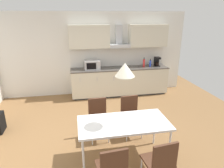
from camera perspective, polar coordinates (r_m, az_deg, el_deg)
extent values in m
cube|color=brown|center=(4.51, -3.94, -14.93)|extent=(8.07, 7.96, 0.02)
cube|color=silver|center=(6.55, -7.09, 8.42)|extent=(6.46, 0.10, 2.62)
cube|color=#333333|center=(6.70, 2.16, -2.66)|extent=(2.98, 0.56, 0.05)
cube|color=beige|center=(6.56, 2.21, 0.89)|extent=(3.10, 0.61, 0.82)
cube|color=#4C4742|center=(6.43, 2.26, 4.51)|extent=(3.12, 0.63, 0.03)
cube|color=silver|center=(6.04, -9.14, 1.11)|extent=(0.01, 0.01, 0.14)
cube|color=silver|center=(6.07, -4.26, 1.40)|extent=(0.01, 0.01, 0.14)
cube|color=silver|center=(6.15, 0.53, 1.67)|extent=(0.01, 0.01, 0.14)
cube|color=silver|center=(6.26, 5.19, 1.93)|extent=(0.01, 0.01, 0.14)
cube|color=silver|center=(6.64, 1.73, 7.76)|extent=(3.10, 0.02, 0.60)
cube|color=beige|center=(6.25, -6.54, 13.30)|extent=(1.23, 0.34, 0.69)
cube|color=beige|center=(6.66, 10.23, 13.48)|extent=(1.23, 0.34, 0.69)
cube|color=#B7BABF|center=(6.40, 2.11, 10.88)|extent=(0.65, 0.40, 0.10)
cube|color=#B7BABF|center=(6.47, 1.93, 13.83)|extent=(0.20, 0.16, 0.64)
cube|color=#ADADB2|center=(6.26, -5.68, 5.49)|extent=(0.48, 0.34, 0.28)
cube|color=black|center=(6.09, -5.91, 5.09)|extent=(0.29, 0.01, 0.20)
cube|color=black|center=(6.81, 12.68, 5.10)|extent=(0.18, 0.18, 0.02)
cylinder|color=black|center=(6.79, 12.75, 5.65)|extent=(0.12, 0.12, 0.12)
cube|color=black|center=(6.84, 12.57, 6.36)|extent=(0.16, 0.08, 0.30)
cube|color=black|center=(6.75, 12.87, 7.22)|extent=(0.18, 0.16, 0.06)
cylinder|color=red|center=(6.59, 9.10, 5.90)|extent=(0.07, 0.07, 0.25)
cylinder|color=black|center=(6.56, 9.18, 7.22)|extent=(0.03, 0.03, 0.06)
cylinder|color=blue|center=(6.67, 10.85, 5.76)|extent=(0.06, 0.06, 0.21)
cylinder|color=black|center=(6.65, 10.92, 6.81)|extent=(0.02, 0.02, 0.05)
cube|color=white|center=(3.53, 3.36, -11.07)|extent=(1.57, 0.77, 0.04)
cylinder|color=silver|center=(3.39, -8.14, -20.42)|extent=(0.04, 0.04, 0.72)
cylinder|color=silver|center=(3.71, 16.02, -17.21)|extent=(0.04, 0.04, 0.72)
cylinder|color=silver|center=(3.92, -8.65, -14.38)|extent=(0.04, 0.04, 0.72)
cylinder|color=silver|center=(4.19, 12.05, -12.20)|extent=(0.04, 0.04, 0.72)
cube|color=#4C2D1E|center=(4.20, -3.77, -10.30)|extent=(0.42, 0.42, 0.04)
cube|color=#4C2D1E|center=(4.26, -4.23, -6.55)|extent=(0.38, 0.06, 0.40)
cylinder|color=silver|center=(4.21, -0.95, -13.97)|extent=(0.02, 0.02, 0.43)
cylinder|color=silver|center=(4.16, -5.69, -14.47)|extent=(0.02, 0.02, 0.43)
cylinder|color=silver|center=(4.49, -1.88, -11.65)|extent=(0.02, 0.02, 0.43)
cylinder|color=silver|center=(4.45, -6.28, -12.09)|extent=(0.02, 0.02, 0.43)
cube|color=#4C2D1E|center=(3.26, 12.83, -20.67)|extent=(0.44, 0.44, 0.04)
cube|color=#4C2D1E|center=(3.01, 14.93, -19.42)|extent=(0.38, 0.08, 0.40)
cylinder|color=silver|center=(3.46, 8.38, -22.72)|extent=(0.02, 0.02, 0.43)
cylinder|color=silver|center=(3.59, 13.65, -21.28)|extent=(0.02, 0.02, 0.43)
cube|color=#4C2D1E|center=(4.33, 5.69, -9.42)|extent=(0.44, 0.44, 0.04)
cube|color=#4C2D1E|center=(4.38, 4.93, -5.82)|extent=(0.38, 0.08, 0.40)
cylinder|color=silver|center=(4.37, 8.55, -12.80)|extent=(0.02, 0.02, 0.43)
cylinder|color=silver|center=(4.26, 4.25, -13.58)|extent=(0.02, 0.02, 0.43)
cylinder|color=silver|center=(4.64, 6.81, -10.71)|extent=(0.02, 0.02, 0.43)
cylinder|color=silver|center=(4.53, 2.75, -11.36)|extent=(0.02, 0.02, 0.43)
cube|color=#4C2D1E|center=(3.09, -0.36, -22.73)|extent=(0.43, 0.43, 0.04)
cube|color=#4C2D1E|center=(2.82, 0.65, -21.75)|extent=(0.38, 0.07, 0.40)
cone|color=silver|center=(3.16, 3.69, 4.13)|extent=(0.32, 0.32, 0.22)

